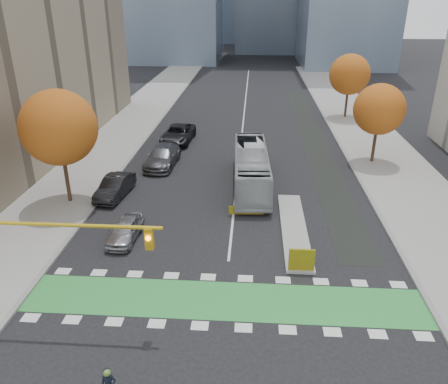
# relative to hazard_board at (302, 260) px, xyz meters

# --- Properties ---
(ground) EXTENTS (300.00, 300.00, 0.00)m
(ground) POSITION_rel_hazard_board_xyz_m (-4.00, -4.20, -0.80)
(ground) COLOR black
(ground) RESTS_ON ground
(sidewalk_west) EXTENTS (7.00, 120.00, 0.15)m
(sidewalk_west) POSITION_rel_hazard_board_xyz_m (-17.50, 15.80, -0.73)
(sidewalk_west) COLOR gray
(sidewalk_west) RESTS_ON ground
(sidewalk_east) EXTENTS (7.00, 120.00, 0.15)m
(sidewalk_east) POSITION_rel_hazard_board_xyz_m (9.50, 15.80, -0.73)
(sidewalk_east) COLOR gray
(sidewalk_east) RESTS_ON ground
(curb_west) EXTENTS (0.30, 120.00, 0.16)m
(curb_west) POSITION_rel_hazard_board_xyz_m (-14.00, 15.80, -0.73)
(curb_west) COLOR gray
(curb_west) RESTS_ON ground
(curb_east) EXTENTS (0.30, 120.00, 0.16)m
(curb_east) POSITION_rel_hazard_board_xyz_m (6.00, 15.80, -0.73)
(curb_east) COLOR gray
(curb_east) RESTS_ON ground
(bike_crossing) EXTENTS (20.00, 3.00, 0.01)m
(bike_crossing) POSITION_rel_hazard_board_xyz_m (-4.00, -2.70, -0.79)
(bike_crossing) COLOR green
(bike_crossing) RESTS_ON ground
(centre_line) EXTENTS (0.15, 70.00, 0.01)m
(centre_line) POSITION_rel_hazard_board_xyz_m (-4.00, 35.80, -0.80)
(centre_line) COLOR silver
(centre_line) RESTS_ON ground
(bike_lane_paint) EXTENTS (2.50, 50.00, 0.01)m
(bike_lane_paint) POSITION_rel_hazard_board_xyz_m (3.50, 25.80, -0.80)
(bike_lane_paint) COLOR black
(bike_lane_paint) RESTS_ON ground
(median_island) EXTENTS (1.60, 10.00, 0.16)m
(median_island) POSITION_rel_hazard_board_xyz_m (0.00, 4.80, -0.72)
(median_island) COLOR gray
(median_island) RESTS_ON ground
(hazard_board) EXTENTS (1.40, 0.12, 1.30)m
(hazard_board) POSITION_rel_hazard_board_xyz_m (0.00, 0.00, 0.00)
(hazard_board) COLOR yellow
(hazard_board) RESTS_ON median_island
(tree_west) EXTENTS (5.20, 5.20, 8.22)m
(tree_west) POSITION_rel_hazard_board_xyz_m (-16.00, 7.80, 4.82)
(tree_west) COLOR #332114
(tree_west) RESTS_ON ground
(tree_east_near) EXTENTS (4.40, 4.40, 7.08)m
(tree_east_near) POSITION_rel_hazard_board_xyz_m (8.00, 17.80, 4.06)
(tree_east_near) COLOR #332114
(tree_east_near) RESTS_ON ground
(tree_east_far) EXTENTS (4.80, 4.80, 7.65)m
(tree_east_far) POSITION_rel_hazard_board_xyz_m (8.50, 33.80, 4.44)
(tree_east_far) COLOR #332114
(tree_east_far) RESTS_ON ground
(traffic_signal_west) EXTENTS (8.53, 0.56, 5.20)m
(traffic_signal_west) POSITION_rel_hazard_board_xyz_m (-11.93, -4.71, 3.23)
(traffic_signal_west) COLOR #BF9914
(traffic_signal_west) RESTS_ON ground
(bus) EXTENTS (3.06, 11.09, 3.06)m
(bus) POSITION_rel_hazard_board_xyz_m (-2.88, 11.75, 0.73)
(bus) COLOR #ABB1B3
(bus) RESTS_ON ground
(parked_car_a) EXTENTS (1.77, 3.96, 1.32)m
(parked_car_a) POSITION_rel_hazard_board_xyz_m (-10.50, 2.83, -0.14)
(parked_car_a) COLOR #939397
(parked_car_a) RESTS_ON ground
(parked_car_b) EXTENTS (2.13, 4.81, 1.53)m
(parked_car_b) POSITION_rel_hazard_board_xyz_m (-13.00, 9.07, -0.03)
(parked_car_b) COLOR black
(parked_car_b) RESTS_ON ground
(parked_car_c) EXTENTS (2.73, 6.03, 1.71)m
(parked_car_c) POSITION_rel_hazard_board_xyz_m (-10.74, 15.81, 0.06)
(parked_car_c) COLOR #4B4B50
(parked_car_c) RESTS_ON ground
(parked_car_d) EXTENTS (3.20, 6.27, 1.70)m
(parked_car_d) POSITION_rel_hazard_board_xyz_m (-10.50, 22.68, 0.05)
(parked_car_d) COLOR black
(parked_car_d) RESTS_ON ground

